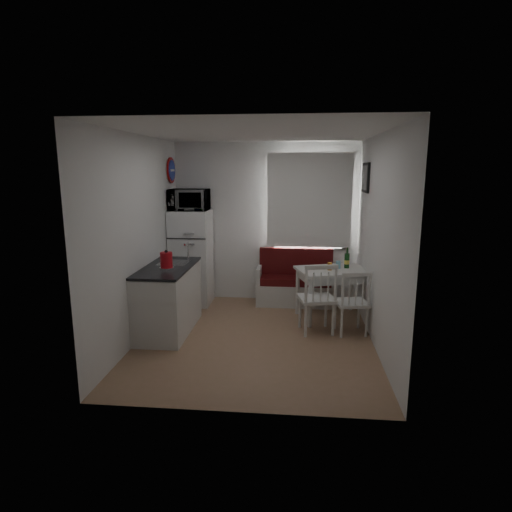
{
  "coord_description": "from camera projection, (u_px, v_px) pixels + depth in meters",
  "views": [
    {
      "loc": [
        0.51,
        -5.25,
        2.18
      ],
      "look_at": [
        -0.04,
        0.5,
        0.99
      ],
      "focal_mm": 30.0,
      "sensor_mm": 36.0,
      "label": 1
    }
  ],
  "objects": [
    {
      "name": "chair_right",
      "position": [
        352.0,
        296.0,
        5.58
      ],
      "size": [
        0.48,
        0.47,
        0.47
      ],
      "rotation": [
        0.0,
        0.0,
        0.19
      ],
      "color": "silver",
      "rests_on": "floor"
    },
    {
      "name": "window",
      "position": [
        309.0,
        203.0,
        6.89
      ],
      "size": [
        1.22,
        0.06,
        1.47
      ],
      "primitive_type": "cube",
      "color": "silver",
      "rests_on": "wall_back"
    },
    {
      "name": "ceiling",
      "position": [
        256.0,
        132.0,
        5.08
      ],
      "size": [
        3.0,
        3.5,
        0.02
      ],
      "primitive_type": "cube",
      "color": "white",
      "rests_on": "wall_back"
    },
    {
      "name": "drinking_glass_orange",
      "position": [
        330.0,
        266.0,
        6.15
      ],
      "size": [
        0.06,
        0.06,
        0.11
      ],
      "primitive_type": "cylinder",
      "color": "orange",
      "rests_on": "dining_table"
    },
    {
      "name": "wall_back",
      "position": [
        266.0,
        223.0,
        7.05
      ],
      "size": [
        3.0,
        0.02,
        2.6
      ],
      "primitive_type": "cube",
      "color": "white",
      "rests_on": "floor"
    },
    {
      "name": "kettle",
      "position": [
        166.0,
        260.0,
        5.48
      ],
      "size": [
        0.19,
        0.19,
        0.25
      ],
      "primitive_type": "cylinder",
      "color": "red",
      "rests_on": "kitchen_counter"
    },
    {
      "name": "curtain",
      "position": [
        309.0,
        201.0,
        6.81
      ],
      "size": [
        1.35,
        0.02,
        1.5
      ],
      "primitive_type": "cube",
      "color": "white",
      "rests_on": "wall_back"
    },
    {
      "name": "wall_left",
      "position": [
        139.0,
        238.0,
        5.48
      ],
      "size": [
        0.02,
        3.5,
        2.6
      ],
      "primitive_type": "cube",
      "color": "white",
      "rests_on": "floor"
    },
    {
      "name": "wall_right",
      "position": [
        378.0,
        242.0,
        5.2
      ],
      "size": [
        0.02,
        3.5,
        2.6
      ],
      "primitive_type": "cube",
      "color": "white",
      "rests_on": "floor"
    },
    {
      "name": "microwave",
      "position": [
        189.0,
        200.0,
        6.69
      ],
      "size": [
        0.6,
        0.41,
        0.33
      ],
      "primitive_type": "imported",
      "color": "white",
      "rests_on": "fridge"
    },
    {
      "name": "chair_left",
      "position": [
        317.0,
        291.0,
        5.6
      ],
      "size": [
        0.54,
        0.52,
        0.52
      ],
      "rotation": [
        0.0,
        0.0,
        0.21
      ],
      "color": "silver",
      "rests_on": "floor"
    },
    {
      "name": "dining_table",
      "position": [
        333.0,
        275.0,
        6.22
      ],
      "size": [
        1.15,
        0.96,
        0.74
      ],
      "rotation": [
        0.0,
        0.0,
        0.3
      ],
      "color": "silver",
      "rests_on": "floor"
    },
    {
      "name": "fridge",
      "position": [
        192.0,
        257.0,
        6.92
      ],
      "size": [
        0.61,
        0.61,
        1.53
      ],
      "primitive_type": "cube",
      "color": "white",
      "rests_on": "floor"
    },
    {
      "name": "bench",
      "position": [
        295.0,
        286.0,
        6.97
      ],
      "size": [
        1.26,
        0.48,
        0.9
      ],
      "color": "silver",
      "rests_on": "floor"
    },
    {
      "name": "kitchen_counter",
      "position": [
        169.0,
        298.0,
        5.78
      ],
      "size": [
        0.62,
        1.32,
        1.16
      ],
      "color": "silver",
      "rests_on": "floor"
    },
    {
      "name": "floor",
      "position": [
        256.0,
        338.0,
        5.6
      ],
      "size": [
        3.0,
        3.5,
        0.02
      ],
      "primitive_type": "cube",
      "color": "#987351",
      "rests_on": "ground"
    },
    {
      "name": "wall_sign",
      "position": [
        172.0,
        170.0,
        6.72
      ],
      "size": [
        0.03,
        0.4,
        0.4
      ],
      "primitive_type": "cylinder",
      "rotation": [
        0.0,
        1.57,
        0.0
      ],
      "color": "navy",
      "rests_on": "wall_left"
    },
    {
      "name": "wine_bottle",
      "position": [
        347.0,
        258.0,
        6.25
      ],
      "size": [
        0.08,
        0.08,
        0.31
      ],
      "primitive_type": null,
      "color": "#133C16",
      "rests_on": "dining_table"
    },
    {
      "name": "wall_front",
      "position": [
        236.0,
        274.0,
        3.64
      ],
      "size": [
        3.0,
        0.02,
        2.6
      ],
      "primitive_type": "cube",
      "color": "white",
      "rests_on": "floor"
    },
    {
      "name": "drinking_glass_blue",
      "position": [
        338.0,
        265.0,
        6.24
      ],
      "size": [
        0.07,
        0.07,
        0.11
      ],
      "primitive_type": "cylinder",
      "color": "#88D0E7",
      "rests_on": "dining_table"
    },
    {
      "name": "plate",
      "position": [
        312.0,
        268.0,
        6.25
      ],
      "size": [
        0.22,
        0.22,
        0.02
      ],
      "primitive_type": "cylinder",
      "color": "white",
      "rests_on": "dining_table"
    },
    {
      "name": "picture_frame",
      "position": [
        365.0,
        178.0,
        6.12
      ],
      "size": [
        0.04,
        0.52,
        0.42
      ],
      "primitive_type": "cube",
      "color": "black",
      "rests_on": "wall_right"
    }
  ]
}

